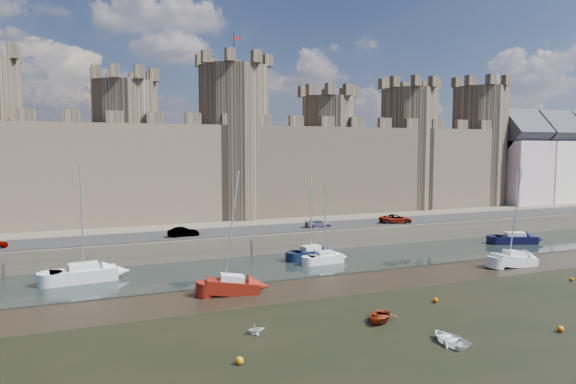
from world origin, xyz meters
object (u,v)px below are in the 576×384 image
Objects in this scene: car_2 at (318,224)px; car_3 at (396,219)px; sailboat_1 at (311,253)px; sailboat_0 at (84,274)px; sailboat_2 at (325,257)px; sailboat_3 at (515,238)px; sailboat_5 at (514,259)px; sailboat_4 at (232,285)px; car_1 at (183,232)px.

car_3 is (11.83, -0.69, 0.11)m from car_2.
car_2 is 8.69m from sailboat_1.
sailboat_1 is at bearing -3.55° from sailboat_0.
car_3 is at bearing 27.38° from sailboat_2.
car_3 is 0.47× the size of sailboat_3.
car_2 is 0.80× the size of car_3.
car_3 is 18.70m from sailboat_5.
sailboat_5 is (15.09, -18.95, -2.25)m from car_2.
sailboat_4 is at bearing -43.52° from sailboat_0.
sailboat_4 is at bearing -178.18° from car_1.
car_3 is 0.41× the size of sailboat_4.
sailboat_0 reaches higher than sailboat_2.
sailboat_4 is 32.19m from sailboat_5.
sailboat_5 is (19.50, -11.81, 0.00)m from sailboat_1.
sailboat_4 reaches higher than car_1.
sailboat_2 is at bearing -156.44° from sailboat_3.
sailboat_4 is (-17.08, -17.69, -2.23)m from car_2.
sailboat_1 is 1.00× the size of sailboat_3.
car_1 is 13.82m from sailboat_0.
car_2 is 27.24m from sailboat_3.
sailboat_5 is at bearing -120.92° from car_1.
car_1 is at bearing -169.40° from sailboat_3.
car_3 is 42.00m from sailboat_0.
sailboat_5 is at bearing -41.51° from sailboat_1.
sailboat_3 is (30.06, -1.74, -0.02)m from sailboat_1.
sailboat_2 is 0.81× the size of sailboat_5.
car_2 is 30.63m from sailboat_0.
sailboat_2 reaches higher than car_2.
sailboat_3 is at bearing -0.97° from sailboat_2.
sailboat_4 is (12.35, -9.50, -0.06)m from sailboat_0.
car_3 is 17.63m from sailboat_1.
sailboat_5 reaches higher than sailboat_3.
car_2 is at bearing -90.42° from car_1.
sailboat_0 is 1.17× the size of sailboat_3.
sailboat_4 reaches higher than sailboat_1.
car_2 is at bearing -177.62° from sailboat_3.
sailboat_5 is (19.04, -8.99, 0.04)m from sailboat_2.
car_1 is 30.02m from car_3.
sailboat_1 reaches higher than car_3.
sailboat_1 is at bearing 48.50° from sailboat_4.
car_1 is at bearing 143.84° from sailboat_1.
sailboat_0 is at bearing 110.80° from car_2.
sailboat_2 is 0.91× the size of sailboat_3.
sailboat_5 is (-10.56, -10.07, 0.02)m from sailboat_3.
sailboat_2 is 21.06m from sailboat_5.
sailboat_0 is 1.02× the size of sailboat_4.
car_3 is at bearing -88.07° from car_2.
car_1 is 0.79× the size of car_3.
sailboat_4 is at bearing -150.51° from sailboat_1.
sailboat_2 reaches higher than car_3.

